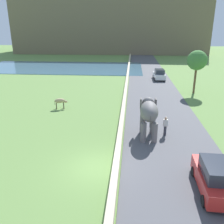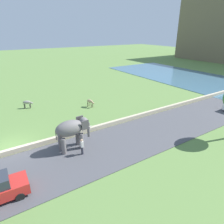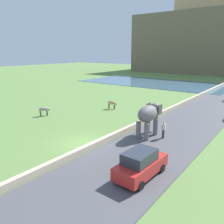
{
  "view_description": "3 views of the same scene",
  "coord_description": "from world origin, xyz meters",
  "px_view_note": "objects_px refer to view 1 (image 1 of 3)",
  "views": [
    {
      "loc": [
        2.05,
        -13.11,
        8.35
      ],
      "look_at": [
        0.37,
        6.65,
        1.42
      ],
      "focal_mm": 38.68,
      "sensor_mm": 36.0,
      "label": 1
    },
    {
      "loc": [
        19.15,
        -0.76,
        10.57
      ],
      "look_at": [
        1.52,
        10.54,
        1.88
      ],
      "focal_mm": 31.84,
      "sensor_mm": 36.0,
      "label": 2
    },
    {
      "loc": [
        13.07,
        -13.35,
        7.69
      ],
      "look_at": [
        -2.08,
        6.63,
        1.12
      ],
      "focal_mm": 37.08,
      "sensor_mm": 36.0,
      "label": 3
    }
  ],
  "objects_px": {
    "person_beside_elephant": "(165,126)",
    "car_white": "(159,75)",
    "elephant": "(149,113)",
    "car_red": "(215,177)",
    "cow_tan": "(60,101)"
  },
  "relations": [
    {
      "from": "car_red",
      "to": "car_white",
      "type": "height_order",
      "value": "same"
    },
    {
      "from": "elephant",
      "to": "car_white",
      "type": "height_order",
      "value": "elephant"
    },
    {
      "from": "elephant",
      "to": "person_beside_elephant",
      "type": "xyz_separation_m",
      "value": [
        1.4,
        0.26,
        -1.16
      ]
    },
    {
      "from": "person_beside_elephant",
      "to": "car_white",
      "type": "height_order",
      "value": "car_white"
    },
    {
      "from": "cow_tan",
      "to": "car_red",
      "type": "bearing_deg",
      "value": -47.13
    },
    {
      "from": "elephant",
      "to": "car_white",
      "type": "xyz_separation_m",
      "value": [
        3.15,
        22.96,
        -1.14
      ]
    },
    {
      "from": "car_white",
      "to": "cow_tan",
      "type": "distance_m",
      "value": 20.59
    },
    {
      "from": "person_beside_elephant",
      "to": "car_red",
      "type": "bearing_deg",
      "value": -76.05
    },
    {
      "from": "person_beside_elephant",
      "to": "car_white",
      "type": "bearing_deg",
      "value": 85.58
    },
    {
      "from": "person_beside_elephant",
      "to": "cow_tan",
      "type": "xyz_separation_m",
      "value": [
        -10.49,
        6.14,
        -0.04
      ]
    },
    {
      "from": "person_beside_elephant",
      "to": "car_red",
      "type": "distance_m",
      "value": 7.26
    },
    {
      "from": "person_beside_elephant",
      "to": "car_white",
      "type": "relative_size",
      "value": 0.4
    },
    {
      "from": "car_white",
      "to": "person_beside_elephant",
      "type": "bearing_deg",
      "value": -94.42
    },
    {
      "from": "person_beside_elephant",
      "to": "cow_tan",
      "type": "height_order",
      "value": "person_beside_elephant"
    },
    {
      "from": "car_red",
      "to": "cow_tan",
      "type": "xyz_separation_m",
      "value": [
        -12.24,
        13.18,
        -0.06
      ]
    }
  ]
}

